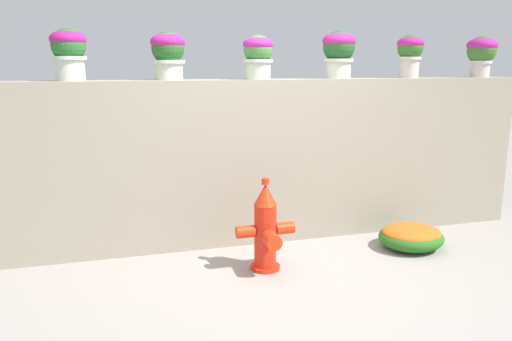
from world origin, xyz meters
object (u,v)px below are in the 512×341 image
at_px(potted_plant_1, 69,50).
at_px(potted_plant_3, 258,53).
at_px(potted_plant_2, 168,51).
at_px(fire_hydrant, 266,230).
at_px(potted_plant_4, 339,50).
at_px(potted_plant_5, 410,51).
at_px(potted_plant_6, 482,52).
at_px(flower_bush_left, 411,236).

relative_size(potted_plant_1, potted_plant_3, 1.08).
distance_m(potted_plant_2, fire_hydrant, 1.82).
height_order(potted_plant_4, potted_plant_5, potted_plant_4).
distance_m(potted_plant_6, flower_bush_left, 2.21).
relative_size(potted_plant_2, potted_plant_5, 0.99).
bearing_deg(potted_plant_2, potted_plant_5, 0.16).
xyz_separation_m(potted_plant_3, potted_plant_5, (1.66, 0.07, 0.03)).
bearing_deg(flower_bush_left, potted_plant_5, 66.36).
relative_size(potted_plant_3, potted_plant_4, 0.87).
height_order(potted_plant_2, potted_plant_3, potted_plant_2).
distance_m(potted_plant_3, potted_plant_4, 0.86).
xyz_separation_m(potted_plant_4, potted_plant_5, (0.81, 0.00, -0.01)).
distance_m(fire_hydrant, flower_bush_left, 1.51).
distance_m(potted_plant_2, flower_bush_left, 2.86).
height_order(potted_plant_5, flower_bush_left, potted_plant_5).
bearing_deg(potted_plant_1, flower_bush_left, -12.53).
bearing_deg(flower_bush_left, potted_plant_1, 167.47).
bearing_deg(potted_plant_6, fire_hydrant, -163.42).
xyz_separation_m(potted_plant_1, potted_plant_6, (4.19, 0.01, 0.01)).
xyz_separation_m(potted_plant_5, flower_bush_left, (-0.31, -0.70, -1.74)).
bearing_deg(potted_plant_1, potted_plant_5, 0.57).
bearing_deg(potted_plant_4, potted_plant_3, -175.40).
relative_size(potted_plant_4, potted_plant_5, 1.07).
xyz_separation_m(potted_plant_3, potted_plant_6, (2.52, 0.05, 0.03)).
bearing_deg(potted_plant_3, potted_plant_2, 175.61).
distance_m(potted_plant_1, potted_plant_6, 4.19).
relative_size(potted_plant_1, potted_plant_4, 0.95).
bearing_deg(fire_hydrant, flower_bush_left, 4.14).
distance_m(potted_plant_4, flower_bush_left, 1.95).
xyz_separation_m(potted_plant_2, potted_plant_6, (3.35, -0.01, 0.02)).
bearing_deg(potted_plant_4, flower_bush_left, -54.66).
distance_m(potted_plant_2, potted_plant_5, 2.49).
relative_size(potted_plant_2, potted_plant_4, 0.93).
distance_m(potted_plant_4, fire_hydrant, 1.98).
distance_m(potted_plant_2, potted_plant_4, 1.68).
distance_m(potted_plant_3, fire_hydrant, 1.65).
relative_size(potted_plant_4, flower_bush_left, 0.74).
relative_size(potted_plant_3, potted_plant_5, 0.93).
bearing_deg(potted_plant_6, flower_bush_left, -149.70).
distance_m(potted_plant_1, fire_hydrant, 2.27).
relative_size(potted_plant_1, potted_plant_6, 1.01).
relative_size(potted_plant_2, potted_plant_3, 1.06).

